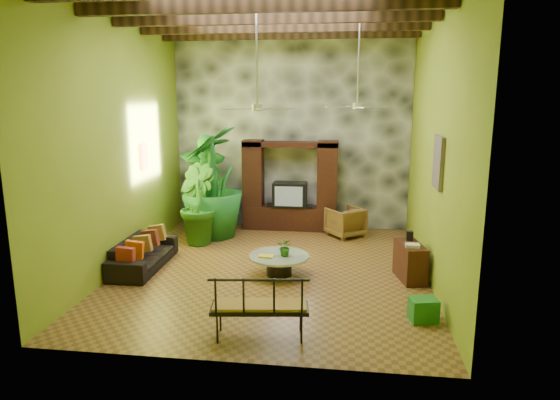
# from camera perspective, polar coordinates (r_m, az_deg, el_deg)

# --- Properties ---
(ground) EXTENTS (7.00, 7.00, 0.00)m
(ground) POSITION_cam_1_polar(r_m,az_deg,el_deg) (10.03, -0.92, -8.04)
(ground) COLOR brown
(ground) RESTS_ON ground
(ceiling) EXTENTS (6.00, 7.00, 0.02)m
(ceiling) POSITION_cam_1_polar(r_m,az_deg,el_deg) (9.54, -1.02, 21.43)
(ceiling) COLOR silver
(ceiling) RESTS_ON back_wall
(back_wall) EXTENTS (6.00, 0.02, 5.00)m
(back_wall) POSITION_cam_1_polar(r_m,az_deg,el_deg) (12.92, 1.35, 7.87)
(back_wall) COLOR olive
(back_wall) RESTS_ON ground
(left_wall) EXTENTS (0.02, 7.00, 5.00)m
(left_wall) POSITION_cam_1_polar(r_m,az_deg,el_deg) (10.34, -17.74, 6.25)
(left_wall) COLOR olive
(left_wall) RESTS_ON ground
(right_wall) EXTENTS (0.02, 7.00, 5.00)m
(right_wall) POSITION_cam_1_polar(r_m,az_deg,el_deg) (9.50, 17.33, 5.80)
(right_wall) COLOR olive
(right_wall) RESTS_ON ground
(stone_accent_wall) EXTENTS (5.98, 0.10, 4.98)m
(stone_accent_wall) POSITION_cam_1_polar(r_m,az_deg,el_deg) (12.86, 1.32, 7.85)
(stone_accent_wall) COLOR #33353A
(stone_accent_wall) RESTS_ON ground
(ceiling_beams) EXTENTS (5.95, 5.36, 0.22)m
(ceiling_beams) POSITION_cam_1_polar(r_m,az_deg,el_deg) (9.51, -1.02, 20.12)
(ceiling_beams) COLOR #3E2513
(ceiling_beams) RESTS_ON ceiling
(entertainment_center) EXTENTS (2.40, 0.55, 2.30)m
(entertainment_center) POSITION_cam_1_polar(r_m,az_deg,el_deg) (12.77, 1.14, 0.87)
(entertainment_center) COLOR black
(entertainment_center) RESTS_ON ground
(ceiling_fan_front) EXTENTS (1.28, 1.28, 1.86)m
(ceiling_fan_front) POSITION_cam_1_polar(r_m,az_deg,el_deg) (9.05, -2.65, 11.77)
(ceiling_fan_front) COLOR silver
(ceiling_fan_front) RESTS_ON ceiling
(ceiling_fan_back) EXTENTS (1.28, 1.28, 1.86)m
(ceiling_fan_back) POSITION_cam_1_polar(r_m,az_deg,el_deg) (10.51, 8.85, 11.68)
(ceiling_fan_back) COLOR silver
(ceiling_fan_back) RESTS_ON ceiling
(wall_art_mask) EXTENTS (0.06, 0.32, 0.55)m
(wall_art_mask) POSITION_cam_1_polar(r_m,az_deg,el_deg) (11.28, -15.28, 4.78)
(wall_art_mask) COLOR orange
(wall_art_mask) RESTS_ON left_wall
(wall_art_painting) EXTENTS (0.06, 0.70, 0.90)m
(wall_art_painting) POSITION_cam_1_polar(r_m,az_deg,el_deg) (8.93, 17.63, 4.12)
(wall_art_painting) COLOR #295398
(wall_art_painting) RESTS_ON right_wall
(sofa) EXTENTS (0.80, 2.01, 0.59)m
(sofa) POSITION_cam_1_polar(r_m,az_deg,el_deg) (10.47, -15.35, -5.91)
(sofa) COLOR black
(sofa) RESTS_ON ground
(wicker_armchair) EXTENTS (1.09, 1.09, 0.72)m
(wicker_armchair) POSITION_cam_1_polar(r_m,az_deg,el_deg) (12.37, 7.47, -2.49)
(wicker_armchair) COLOR olive
(wicker_armchair) RESTS_ON ground
(tall_plant_a) EXTENTS (1.43, 1.33, 2.25)m
(tall_plant_a) POSITION_cam_1_polar(r_m,az_deg,el_deg) (12.84, -8.56, 1.51)
(tall_plant_a) COLOR #1B691D
(tall_plant_a) RESTS_ON ground
(tall_plant_b) EXTENTS (1.29, 1.32, 1.87)m
(tall_plant_b) POSITION_cam_1_polar(r_m,az_deg,el_deg) (11.74, -9.54, -0.46)
(tall_plant_b) COLOR #25681B
(tall_plant_b) RESTS_ON ground
(tall_plant_c) EXTENTS (1.66, 1.66, 2.70)m
(tall_plant_c) POSITION_cam_1_polar(r_m,az_deg,el_deg) (12.17, -7.72, 2.04)
(tall_plant_c) COLOR #1B6721
(tall_plant_c) RESTS_ON ground
(coffee_table) EXTENTS (1.16, 1.16, 0.40)m
(coffee_table) POSITION_cam_1_polar(r_m,az_deg,el_deg) (9.70, -0.10, -7.13)
(coffee_table) COLOR black
(coffee_table) RESTS_ON ground
(centerpiece_plant) EXTENTS (0.36, 0.33, 0.35)m
(centerpiece_plant) POSITION_cam_1_polar(r_m,az_deg,el_deg) (9.58, 0.62, -5.39)
(centerpiece_plant) COLOR #205516
(centerpiece_plant) RESTS_ON coffee_table
(yellow_tray) EXTENTS (0.29, 0.22, 0.03)m
(yellow_tray) POSITION_cam_1_polar(r_m,az_deg,el_deg) (9.56, -1.60, -6.43)
(yellow_tray) COLOR yellow
(yellow_tray) RESTS_ON coffee_table
(iron_bench) EXTENTS (1.44, 0.68, 0.57)m
(iron_bench) POSITION_cam_1_polar(r_m,az_deg,el_deg) (7.18, -2.44, -11.78)
(iron_bench) COLOR black
(iron_bench) RESTS_ON ground
(side_console) EXTENTS (0.57, 0.94, 0.70)m
(side_console) POSITION_cam_1_polar(r_m,az_deg,el_deg) (9.77, 14.64, -6.84)
(side_console) COLOR #3A2512
(side_console) RESTS_ON ground
(green_bin) EXTENTS (0.47, 0.39, 0.36)m
(green_bin) POSITION_cam_1_polar(r_m,az_deg,el_deg) (8.19, 16.07, -11.97)
(green_bin) COLOR #1F7521
(green_bin) RESTS_ON ground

